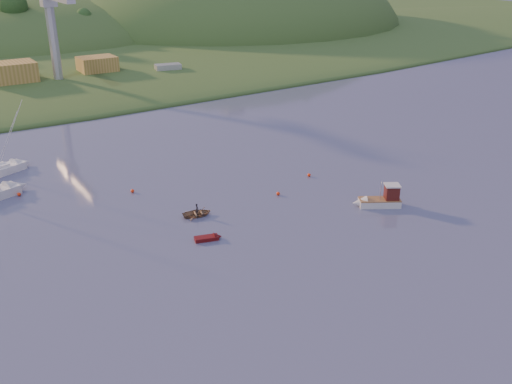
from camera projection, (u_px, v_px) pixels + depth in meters
shore_slope at (11, 63)px, 171.00m from camera, size 640.00×150.00×7.00m
hill_center at (13, 41)px, 210.68m from camera, size 140.00×120.00×36.00m
hill_right at (231, 29)px, 241.95m from camera, size 150.00×130.00×60.00m
wharf at (70, 82)px, 139.95m from camera, size 42.00×16.00×2.40m
shed_west at (11, 73)px, 132.76m from camera, size 11.00×8.00×4.80m
shed_east at (97, 65)px, 144.26m from camera, size 9.00×7.00×4.00m
dock_crane at (52, 17)px, 129.40m from camera, size 3.20×28.00×20.30m
fishing_boat at (377, 200)px, 74.97m from camera, size 6.44×4.93×4.04m
canoe at (197, 213)px, 72.41m from camera, size 4.15×3.34×0.76m
paddler at (197, 211)px, 72.27m from camera, size 0.45×0.59×1.46m
red_tender at (212, 238)px, 66.61m from camera, size 3.43×1.97×1.11m
work_vessel at (168, 74)px, 148.57m from camera, size 16.02×8.21×3.93m
buoy_1 at (278, 194)px, 78.57m from camera, size 0.50×0.50×0.50m
buoy_2 at (19, 194)px, 78.35m from camera, size 0.50×0.50×0.50m
buoy_3 at (132, 191)px, 79.46m from camera, size 0.50×0.50×0.50m
buoy_4 at (309, 175)px, 85.05m from camera, size 0.50×0.50×0.50m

